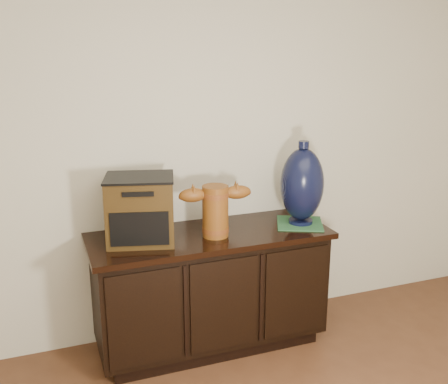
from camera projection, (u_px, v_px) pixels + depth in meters
name	position (u px, v px, depth m)	size (l,w,h in m)	color
sideboard	(210.00, 289.00, 3.26)	(1.46, 0.56, 0.75)	black
terracotta_vessel	(215.00, 208.00, 3.07)	(0.44, 0.18, 0.31)	brown
tv_radio	(140.00, 209.00, 2.98)	(0.45, 0.40, 0.39)	#3B280E
green_mat	(300.00, 223.00, 3.32)	(0.28, 0.28, 0.01)	#295C33
lamp_base	(302.00, 185.00, 3.25)	(0.36, 0.36, 0.52)	black
spray_can	(161.00, 220.00, 3.14)	(0.06, 0.06, 0.17)	#570E16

